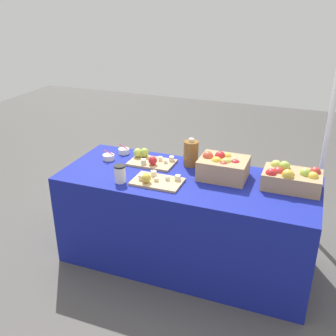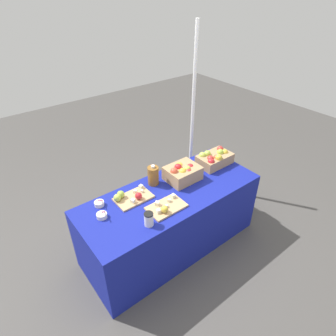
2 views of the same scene
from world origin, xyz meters
The scene contains 11 objects.
ground_plane centered at (0.00, 0.00, 0.00)m, with size 10.00×10.00×0.00m, color #474442.
table centered at (0.00, 0.00, 0.37)m, with size 1.90×0.76×0.74m, color navy.
apple_crate_left centered at (0.73, 0.10, 0.82)m, with size 0.39×0.25×0.17m.
apple_crate_middle centered at (0.24, 0.10, 0.83)m, with size 0.35×0.28×0.19m.
cutting_board_front centered at (-0.18, -0.16, 0.76)m, with size 0.36×0.23×0.09m.
cutting_board_back centered at (-0.37, 0.16, 0.77)m, with size 0.36×0.23×0.09m.
sample_bowl_near centered at (-0.65, 0.26, 0.76)m, with size 0.09×0.09×0.10m.
sample_bowl_mid centered at (-0.71, 0.10, 0.76)m, with size 0.10×0.10×0.10m.
cider_jug centered at (-0.05, 0.23, 0.84)m, with size 0.12×0.12×0.22m.
coffee_cup centered at (-0.43, -0.24, 0.81)m, with size 0.08×0.08×0.13m.
tent_pole centered at (0.93, 0.72, 1.09)m, with size 0.04×0.04×2.18m, color white.
Camera 1 is at (0.81, -2.51, 2.01)m, focal length 42.43 mm.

